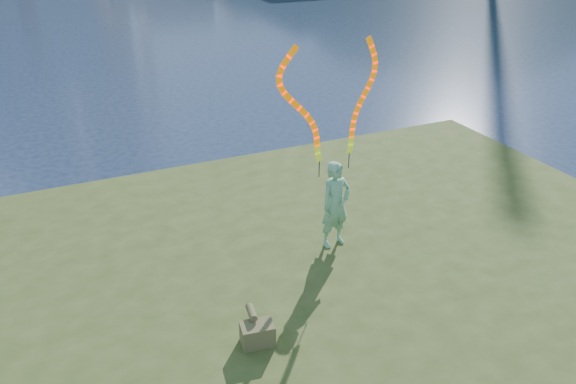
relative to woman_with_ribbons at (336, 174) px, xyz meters
name	(u,v)px	position (x,y,z in m)	size (l,w,h in m)	color
ground	(214,344)	(-2.60, -0.82, -2.21)	(320.00, 320.00, 0.00)	#18253E
woman_with_ribbons	(336,174)	(0.00, 0.00, 0.00)	(2.03, 0.53, 4.02)	#13782F
canvas_bag	(257,332)	(-2.26, -1.91, -1.23)	(0.50, 0.57, 0.44)	brown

